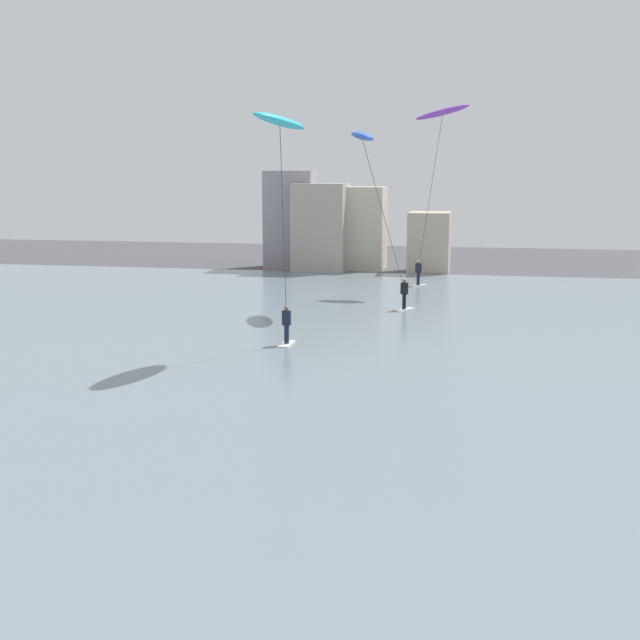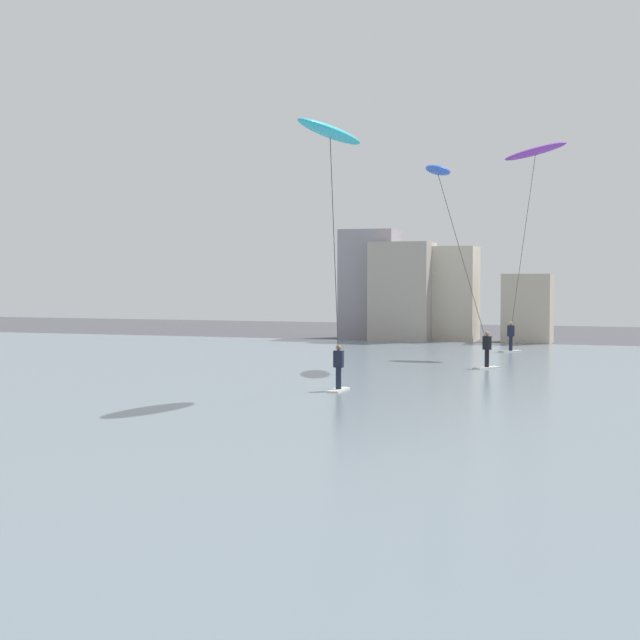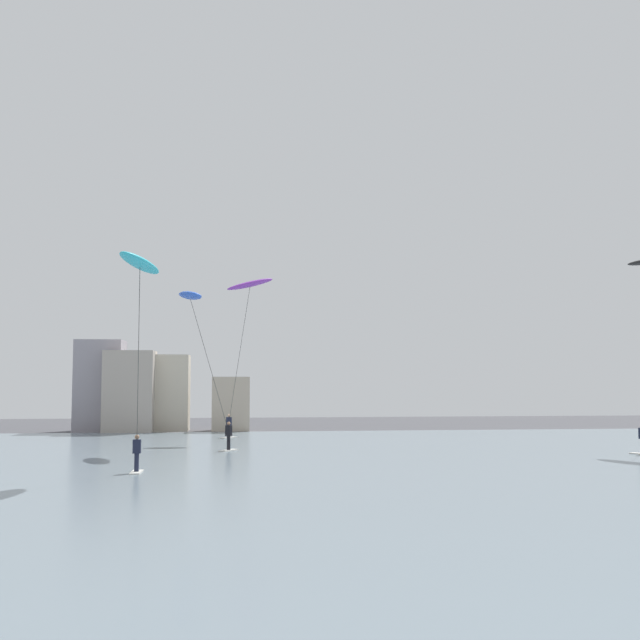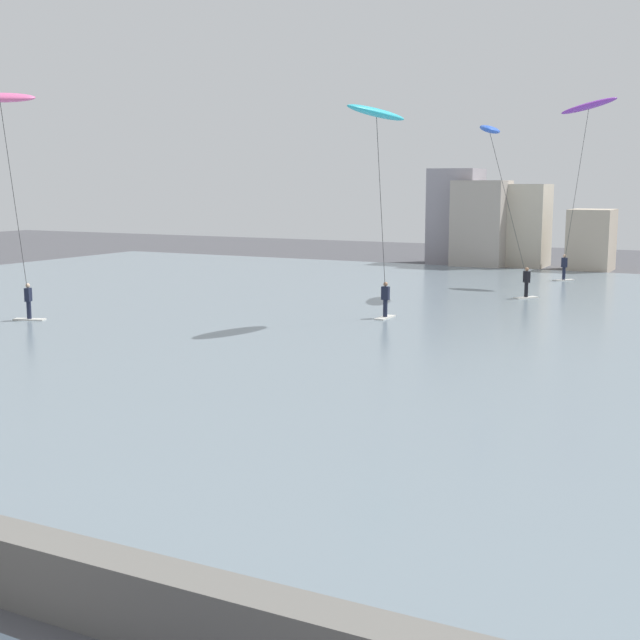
% 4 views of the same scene
% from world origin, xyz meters
% --- Properties ---
extents(water_bay, '(84.00, 52.00, 0.10)m').
position_xyz_m(water_bay, '(0.00, 30.40, 0.05)').
color(water_bay, slate).
rests_on(water_bay, ground).
extents(far_shore_buildings, '(13.73, 5.18, 7.29)m').
position_xyz_m(far_shore_buildings, '(-8.79, 58.69, 3.14)').
color(far_shore_buildings, gray).
rests_on(far_shore_buildings, ground).
extents(kitesurfer_purple, '(3.63, 3.07, 11.17)m').
position_xyz_m(kitesurfer_purple, '(-0.80, 48.45, 9.73)').
color(kitesurfer_purple, silver).
rests_on(kitesurfer_purple, water_bay).
extents(kitesurfer_cyan, '(1.99, 4.34, 9.42)m').
position_xyz_m(kitesurfer_cyan, '(-5.73, 29.08, 8.51)').
color(kitesurfer_cyan, silver).
rests_on(kitesurfer_cyan, water_bay).
extents(kitesurfer_blue, '(3.89, 3.64, 9.30)m').
position_xyz_m(kitesurfer_blue, '(-4.08, 40.48, 8.30)').
color(kitesurfer_blue, silver).
rests_on(kitesurfer_blue, water_bay).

